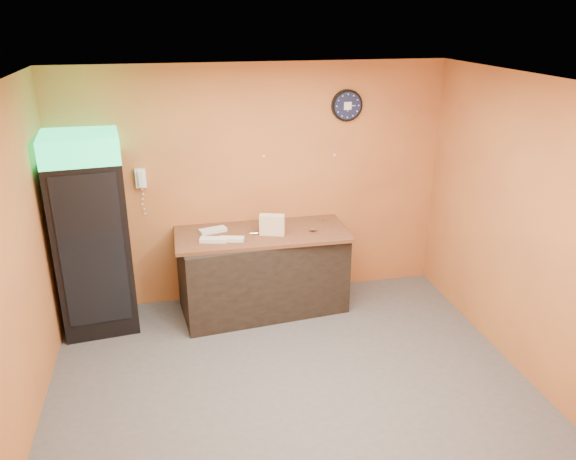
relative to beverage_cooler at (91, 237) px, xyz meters
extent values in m
plane|color=#47474C|center=(1.85, -1.60, -1.06)|extent=(4.50, 4.50, 0.00)
cube|color=#C47737|center=(1.85, 0.40, 0.34)|extent=(4.50, 0.02, 2.80)
cube|color=#C47737|center=(-0.40, -1.60, 0.34)|extent=(0.02, 4.00, 2.80)
cube|color=#C47737|center=(4.10, -1.60, 0.34)|extent=(0.02, 4.00, 2.80)
cube|color=white|center=(1.85, -1.60, 1.74)|extent=(4.50, 4.00, 0.02)
cube|color=black|center=(0.01, 0.05, -0.11)|extent=(0.84, 0.84, 1.90)
cube|color=#18CE6E|center=(0.01, 0.05, 0.97)|extent=(0.84, 0.84, 0.27)
cube|color=black|center=(-0.04, -0.33, -0.03)|extent=(0.63, 0.09, 1.63)
cube|color=black|center=(1.84, -0.02, -0.59)|extent=(1.94, 1.01, 0.93)
cylinder|color=black|center=(2.92, 0.37, 1.24)|extent=(0.37, 0.05, 0.37)
cylinder|color=#0F1433|center=(2.92, 0.35, 1.24)|extent=(0.31, 0.01, 0.31)
cube|color=white|center=(2.92, 0.34, 1.24)|extent=(0.09, 0.00, 0.09)
cube|color=white|center=(0.56, 0.35, 0.52)|extent=(0.12, 0.07, 0.21)
cube|color=white|center=(0.56, 0.30, 0.52)|extent=(0.05, 0.04, 0.17)
cube|color=brown|center=(1.84, -0.02, -0.11)|extent=(1.96, 0.86, 0.04)
cube|color=beige|center=(1.94, -0.11, -0.06)|extent=(0.29, 0.18, 0.06)
cube|color=beige|center=(1.94, -0.11, 0.00)|extent=(0.29, 0.18, 0.06)
cube|color=beige|center=(1.94, -0.11, 0.06)|extent=(0.29, 0.18, 0.06)
cube|color=beige|center=(1.94, -0.11, 0.12)|extent=(0.29, 0.18, 0.06)
cube|color=silver|center=(1.28, -0.18, -0.07)|extent=(0.31, 0.18, 0.04)
cube|color=silver|center=(1.48, -0.19, -0.07)|extent=(0.28, 0.17, 0.04)
cube|color=silver|center=(1.30, 0.11, -0.07)|extent=(0.32, 0.19, 0.04)
cylinder|color=silver|center=(1.85, -0.06, -0.06)|extent=(0.06, 0.06, 0.06)
camera|label=1|loc=(0.89, -5.85, 2.25)|focal=35.00mm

